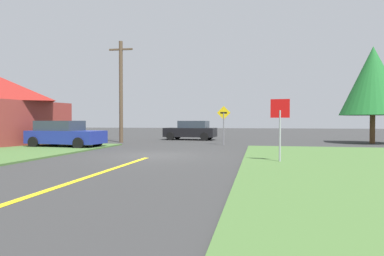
{
  "coord_description": "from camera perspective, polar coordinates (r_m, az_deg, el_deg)",
  "views": [
    {
      "loc": [
        4.73,
        -14.53,
        1.6
      ],
      "look_at": [
        1.29,
        2.57,
        1.23
      ],
      "focal_mm": 30.73,
      "sensor_mm": 36.0,
      "label": 1
    }
  ],
  "objects": [
    {
      "name": "car_approaching_junction",
      "position": [
        27.98,
        -0.15,
        -0.41
      ],
      "size": [
        4.44,
        2.36,
        1.62
      ],
      "rotation": [
        0.0,
        0.0,
        3.07
      ],
      "color": "black",
      "rests_on": "ground"
    },
    {
      "name": "direction_sign",
      "position": [
        21.98,
        5.52,
        1.26
      ],
      "size": [
        0.9,
        0.1,
        2.6
      ],
      "color": "slate",
      "rests_on": "ground"
    },
    {
      "name": "lane_stripe_center",
      "position": [
        8.22,
        -24.47,
        -10.06
      ],
      "size": [
        0.2,
        14.0,
        0.01
      ],
      "primitive_type": "cube",
      "color": "yellow",
      "rests_on": "ground"
    },
    {
      "name": "ground_plane",
      "position": [
        15.37,
        -6.66,
        -4.77
      ],
      "size": [
        120.0,
        120.0,
        0.0
      ],
      "primitive_type": "plane",
      "color": "#323232"
    },
    {
      "name": "parked_car_near_building",
      "position": [
        21.29,
        -21.27,
        -1.0
      ],
      "size": [
        4.71,
        2.4,
        1.62
      ],
      "rotation": [
        0.0,
        0.0,
        -0.09
      ],
      "color": "navy",
      "rests_on": "ground"
    },
    {
      "name": "stop_sign",
      "position": [
        12.77,
        15.03,
        1.59
      ],
      "size": [
        0.7,
        0.11,
        2.42
      ],
      "rotation": [
        0.0,
        0.0,
        3.03
      ],
      "color": "#9EA0A8",
      "rests_on": "ground"
    },
    {
      "name": "oak_tree_left",
      "position": [
        26.85,
        28.9,
        7.18
      ],
      "size": [
        4.44,
        4.44,
        6.92
      ],
      "color": "brown",
      "rests_on": "ground"
    },
    {
      "name": "utility_pole_mid",
      "position": [
        25.16,
        -12.22,
        6.43
      ],
      "size": [
        1.8,
        0.28,
        7.53
      ],
      "color": "brown",
      "rests_on": "ground"
    },
    {
      "name": "barn",
      "position": [
        26.31,
        -30.36,
        2.64
      ],
      "size": [
        8.09,
        7.25,
        4.66
      ],
      "color": "maroon",
      "rests_on": "ground"
    }
  ]
}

